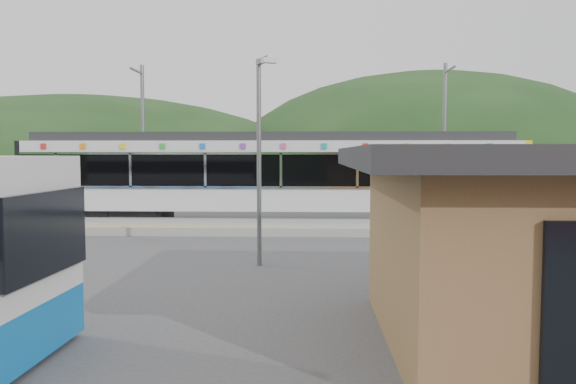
{
  "coord_description": "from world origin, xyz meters",
  "views": [
    {
      "loc": [
        0.8,
        -17.54,
        2.92
      ],
      "look_at": [
        0.1,
        1.0,
        1.62
      ],
      "focal_mm": 35.0,
      "sensor_mm": 36.0,
      "label": 1
    }
  ],
  "objects": [
    {
      "name": "platform",
      "position": [
        0.0,
        3.3,
        0.15
      ],
      "size": [
        26.0,
        3.2,
        0.3
      ],
      "primitive_type": "cube",
      "color": "#9E9E99",
      "rests_on": "ground"
    },
    {
      "name": "train",
      "position": [
        -0.8,
        6.0,
        2.06
      ],
      "size": [
        20.44,
        3.01,
        3.74
      ],
      "color": "black",
      "rests_on": "ground"
    },
    {
      "name": "ground",
      "position": [
        0.0,
        0.0,
        0.0
      ],
      "size": [
        120.0,
        120.0,
        0.0
      ],
      "primitive_type": "plane",
      "color": "#4C4C4F",
      "rests_on": "ground"
    },
    {
      "name": "catenary_mast_east",
      "position": [
        7.0,
        8.56,
        3.65
      ],
      "size": [
        0.18,
        1.8,
        7.0
      ],
      "color": "slate",
      "rests_on": "ground"
    },
    {
      "name": "catenary_mast_west",
      "position": [
        -7.0,
        8.56,
        3.65
      ],
      "size": [
        0.18,
        1.8,
        7.0
      ],
      "color": "slate",
      "rests_on": "ground"
    },
    {
      "name": "lamp_post",
      "position": [
        -0.49,
        -3.32,
        3.18
      ],
      "size": [
        0.47,
        1.01,
        5.29
      ],
      "rotation": [
        0.0,
        0.0,
        0.42
      ],
      "color": "slate",
      "rests_on": "ground"
    },
    {
      "name": "hills",
      "position": [
        6.19,
        5.29,
        0.0
      ],
      "size": [
        146.0,
        149.0,
        26.0
      ],
      "color": "#1E3D19",
      "rests_on": "ground"
    },
    {
      "name": "yellow_line",
      "position": [
        0.0,
        2.0,
        0.3
      ],
      "size": [
        26.0,
        0.1,
        0.01
      ],
      "primitive_type": "cube",
      "color": "yellow",
      "rests_on": "platform"
    }
  ]
}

